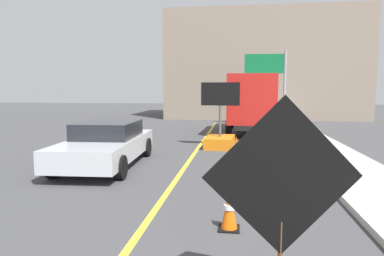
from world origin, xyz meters
name	(u,v)px	position (x,y,z in m)	size (l,w,h in m)	color
lane_center_stripe	(158,205)	(0.00, 6.00, 0.00)	(0.14, 36.00, 0.01)	yellow
roadwork_sign	(282,181)	(2.06, 2.75, 1.47)	(1.61, 0.33, 2.33)	#593819
arrow_board_trailer	(220,136)	(0.88, 13.43, 0.48)	(1.60, 1.88, 2.70)	orange
box_truck	(252,102)	(2.35, 18.60, 1.74)	(2.73, 6.69, 3.17)	black
pickup_car	(107,144)	(-2.50, 9.51, 0.70)	(2.31, 5.01, 1.38)	silver
highway_guide_sign	(273,75)	(3.92, 23.00, 3.42)	(2.79, 0.22, 5.00)	gray
far_building_block	(262,67)	(3.69, 30.40, 4.42)	(16.20, 7.96, 8.85)	gray
traffic_cone_near_sign	(229,210)	(1.49, 4.97, 0.34)	(0.36, 0.36, 0.70)	black
traffic_cone_mid_lane	(241,178)	(1.70, 7.13, 0.34)	(0.36, 0.36, 0.68)	black
traffic_cone_far_lane	(236,159)	(1.57, 9.32, 0.35)	(0.36, 0.36, 0.70)	black
traffic_cone_curbside	(236,147)	(1.57, 11.38, 0.37)	(0.36, 0.36, 0.76)	black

